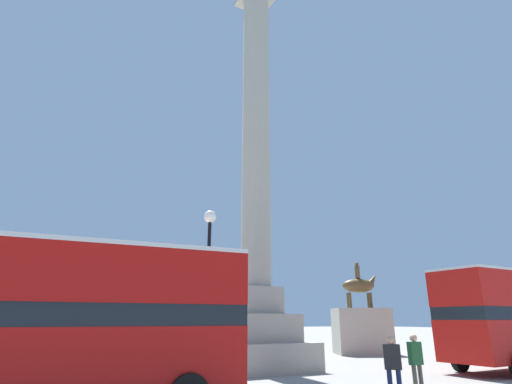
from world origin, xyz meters
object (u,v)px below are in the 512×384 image
object	(u,v)px
monument_column	(256,214)
bus_a	(36,317)
pedestrian_by_plinth	(416,360)
street_lamp	(208,271)
equestrian_statue	(362,327)
pedestrian_near_lamp	(393,364)

from	to	relation	value
monument_column	bus_a	xyz separation A→B (m)	(-9.44, -6.21, -5.21)
bus_a	pedestrian_by_plinth	bearing A→B (deg)	-6.91
pedestrian_by_plinth	street_lamp	bearing A→B (deg)	136.93
monument_column	equestrian_statue	bearing A→B (deg)	22.87
monument_column	pedestrian_near_lamp	world-z (taller)	monument_column
bus_a	pedestrian_near_lamp	distance (m)	9.80
equestrian_statue	pedestrian_by_plinth	distance (m)	15.58
street_lamp	equestrian_statue	bearing A→B (deg)	28.02
street_lamp	pedestrian_near_lamp	distance (m)	7.32
bus_a	equestrian_statue	xyz separation A→B (m)	(20.06, 10.69, -0.54)
monument_column	equestrian_statue	size ratio (longest dim) A/B	3.73
bus_a	equestrian_statue	distance (m)	22.74
pedestrian_near_lamp	pedestrian_by_plinth	world-z (taller)	pedestrian_by_plinth
monument_column	pedestrian_by_plinth	distance (m)	10.52
bus_a	street_lamp	world-z (taller)	street_lamp
monument_column	equestrian_statue	world-z (taller)	monument_column
monument_column	equestrian_statue	xyz separation A→B (m)	(10.62, 4.48, -5.75)
pedestrian_near_lamp	pedestrian_by_plinth	size ratio (longest dim) A/B	0.99
pedestrian_near_lamp	street_lamp	bearing A→B (deg)	164.20
bus_a	pedestrian_by_plinth	distance (m)	11.20
bus_a	street_lamp	distance (m)	6.66
street_lamp	pedestrian_by_plinth	xyz separation A→B (m)	(5.29, -4.96, -3.04)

